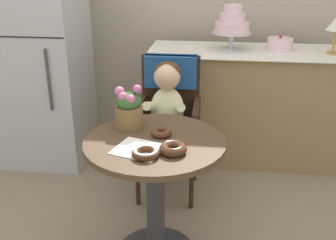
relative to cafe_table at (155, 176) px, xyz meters
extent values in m
cylinder|color=#4C3826|center=(0.00, 0.00, 0.20)|extent=(0.72, 0.72, 0.03)
cylinder|color=#333338|center=(0.00, 0.00, -0.16)|extent=(0.10, 0.10, 0.69)
cube|color=#332114|center=(-0.01, 0.66, -0.04)|extent=(0.42, 0.42, 0.04)
cube|color=#332114|center=(-0.01, 0.85, 0.22)|extent=(0.40, 0.04, 0.46)
cube|color=#332114|center=(-0.20, 0.66, 0.08)|extent=(0.04, 0.38, 0.18)
cube|color=#332114|center=(0.18, 0.66, 0.08)|extent=(0.04, 0.38, 0.18)
cube|color=#1E4C8C|center=(-0.01, 0.85, 0.34)|extent=(0.36, 0.11, 0.22)
cylinder|color=#332114|center=(-0.19, 0.48, -0.28)|extent=(0.03, 0.03, 0.45)
cylinder|color=#332114|center=(0.17, 0.48, -0.28)|extent=(0.03, 0.03, 0.45)
cylinder|color=#332114|center=(-0.19, 0.84, -0.28)|extent=(0.03, 0.03, 0.45)
cylinder|color=#332114|center=(0.17, 0.84, -0.28)|extent=(0.03, 0.03, 0.45)
ellipsoid|color=beige|center=(-0.01, 0.64, 0.14)|extent=(0.22, 0.16, 0.30)
sphere|color=#E0B293|center=(-0.01, 0.63, 0.36)|extent=(0.17, 0.17, 0.17)
ellipsoid|color=#4C2D19|center=(-0.01, 0.65, 0.38)|extent=(0.17, 0.17, 0.14)
cylinder|color=beige|center=(-0.11, 0.55, 0.19)|extent=(0.08, 0.23, 0.13)
sphere|color=#E0B293|center=(-0.10, 0.47, 0.12)|extent=(0.06, 0.06, 0.06)
cylinder|color=beige|center=(0.08, 0.55, 0.19)|extent=(0.08, 0.23, 0.13)
sphere|color=#E0B293|center=(0.07, 0.47, 0.12)|extent=(0.06, 0.06, 0.06)
cylinder|color=#3F4760|center=(-0.07, 0.56, 0.03)|extent=(0.09, 0.22, 0.09)
cylinder|color=#3F4760|center=(-0.07, 0.45, -0.14)|extent=(0.08, 0.08, 0.26)
cylinder|color=#3F4760|center=(0.04, 0.56, 0.03)|extent=(0.09, 0.22, 0.09)
cylinder|color=#3F4760|center=(0.04, 0.45, -0.14)|extent=(0.08, 0.08, 0.26)
cube|color=white|center=(-0.06, -0.11, 0.21)|extent=(0.28, 0.26, 0.00)
torus|color=#4C2D19|center=(0.03, 0.06, 0.23)|extent=(0.11, 0.11, 0.03)
torus|color=#512D1E|center=(0.03, 0.06, 0.24)|extent=(0.09, 0.09, 0.02)
torus|color=#4C2D19|center=(-0.01, -0.18, 0.23)|extent=(0.13, 0.13, 0.04)
torus|color=white|center=(-0.01, -0.18, 0.24)|extent=(0.12, 0.12, 0.02)
torus|color=#4C2D19|center=(0.11, -0.13, 0.23)|extent=(0.13, 0.13, 0.04)
torus|color=#512D1E|center=(0.11, -0.13, 0.25)|extent=(0.11, 0.11, 0.02)
cylinder|color=brown|center=(-0.16, 0.15, 0.27)|extent=(0.15, 0.15, 0.12)
ellipsoid|color=#38662D|center=(-0.16, 0.15, 0.36)|extent=(0.14, 0.14, 0.10)
sphere|color=#CC6699|center=(-0.11, 0.15, 0.43)|extent=(0.05, 0.05, 0.05)
sphere|color=#CC6699|center=(-0.14, 0.18, 0.36)|extent=(0.05, 0.05, 0.05)
sphere|color=#CC6699|center=(-0.17, 0.17, 0.36)|extent=(0.06, 0.06, 0.06)
sphere|color=#CC6699|center=(-0.20, 0.14, 0.41)|extent=(0.05, 0.05, 0.05)
sphere|color=#CC6699|center=(-0.18, 0.12, 0.39)|extent=(0.05, 0.05, 0.05)
sphere|color=#CC6699|center=(-0.14, 0.10, 0.39)|extent=(0.05, 0.05, 0.05)
cube|color=#93754C|center=(0.55, 1.30, -0.06)|extent=(1.50, 0.56, 0.90)
cube|color=white|center=(0.55, 1.30, 0.39)|extent=(1.56, 0.62, 0.01)
cylinder|color=silver|center=(0.40, 1.30, 0.40)|extent=(0.16, 0.16, 0.01)
cylinder|color=silver|center=(0.40, 1.30, 0.46)|extent=(0.03, 0.03, 0.12)
cylinder|color=silver|center=(0.40, 1.30, 0.53)|extent=(0.30, 0.30, 0.01)
cylinder|color=silver|center=(0.40, 1.30, 0.57)|extent=(0.26, 0.25, 0.08)
cylinder|color=silver|center=(0.40, 1.30, 0.54)|extent=(0.26, 0.26, 0.01)
cylinder|color=silver|center=(0.40, 1.30, 0.64)|extent=(0.19, 0.19, 0.07)
cylinder|color=silver|center=(0.40, 1.30, 0.61)|extent=(0.20, 0.20, 0.01)
cylinder|color=silver|center=(0.40, 1.30, 0.70)|extent=(0.14, 0.14, 0.06)
cylinder|color=silver|center=(0.40, 1.30, 0.68)|extent=(0.14, 0.14, 0.01)
cylinder|color=silver|center=(0.77, 1.35, 0.44)|extent=(0.19, 0.19, 0.09)
sphere|color=red|center=(0.77, 1.35, 0.50)|extent=(0.02, 0.02, 0.02)
cylinder|color=#B28C47|center=(1.15, 1.25, 0.40)|extent=(0.09, 0.09, 0.01)
cylinder|color=#B28C47|center=(1.15, 1.25, 0.49)|extent=(0.02, 0.02, 0.16)
cube|color=#B7BABF|center=(-1.05, 1.10, 0.34)|extent=(0.64, 0.60, 1.70)
cube|color=black|center=(-1.05, 0.80, 0.55)|extent=(0.63, 0.01, 0.01)
cylinder|color=#3F3F44|center=(-0.87, 0.79, 0.26)|extent=(0.02, 0.02, 0.45)
camera|label=1|loc=(0.28, -1.80, 1.08)|focal=42.79mm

